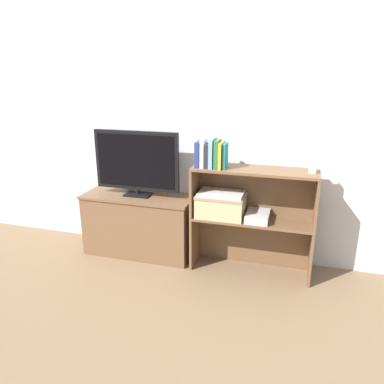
{
  "coord_description": "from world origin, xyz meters",
  "views": [
    {
      "loc": [
        0.82,
        -2.6,
        1.55
      ],
      "look_at": [
        0.0,
        0.14,
        0.62
      ],
      "focal_mm": 35.0,
      "sensor_mm": 36.0,
      "label": 1
    }
  ],
  "objects_px": {
    "book_ivory": "(204,153)",
    "book_charcoal": "(208,155)",
    "book_teal": "(225,156)",
    "laptop": "(221,193)",
    "tv": "(136,162)",
    "book_forest": "(217,154)",
    "tv_stand": "(139,224)",
    "book_mustard": "(222,155)",
    "storage_basket_left": "(221,204)",
    "book_navy": "(199,154)",
    "baby_monitor": "(313,165)",
    "magazine_stack": "(258,216)",
    "book_skyblue": "(212,153)"
  },
  "relations": [
    {
      "from": "book_mustard",
      "to": "laptop",
      "type": "bearing_deg",
      "value": 92.78
    },
    {
      "from": "tv_stand",
      "to": "book_forest",
      "type": "height_order",
      "value": "book_forest"
    },
    {
      "from": "book_navy",
      "to": "book_mustard",
      "type": "distance_m",
      "value": 0.18
    },
    {
      "from": "book_charcoal",
      "to": "book_teal",
      "type": "bearing_deg",
      "value": 0.0
    },
    {
      "from": "book_ivory",
      "to": "book_charcoal",
      "type": "distance_m",
      "value": 0.04
    },
    {
      "from": "book_ivory",
      "to": "book_charcoal",
      "type": "xyz_separation_m",
      "value": [
        0.04,
        0.0,
        -0.02
      ]
    },
    {
      "from": "book_ivory",
      "to": "book_skyblue",
      "type": "xyz_separation_m",
      "value": [
        0.07,
        0.0,
        0.0
      ]
    },
    {
      "from": "book_ivory",
      "to": "laptop",
      "type": "xyz_separation_m",
      "value": [
        0.14,
        0.02,
        -0.32
      ]
    },
    {
      "from": "tv",
      "to": "book_skyblue",
      "type": "distance_m",
      "value": 0.68
    },
    {
      "from": "tv",
      "to": "baby_monitor",
      "type": "distance_m",
      "value": 1.4
    },
    {
      "from": "book_charcoal",
      "to": "laptop",
      "type": "height_order",
      "value": "book_charcoal"
    },
    {
      "from": "book_forest",
      "to": "tv",
      "type": "bearing_deg",
      "value": 173.82
    },
    {
      "from": "storage_basket_left",
      "to": "tv",
      "type": "bearing_deg",
      "value": 175.93
    },
    {
      "from": "tv",
      "to": "book_mustard",
      "type": "distance_m",
      "value": 0.75
    },
    {
      "from": "tv_stand",
      "to": "baby_monitor",
      "type": "xyz_separation_m",
      "value": [
        1.4,
        -0.04,
        0.64
      ]
    },
    {
      "from": "baby_monitor",
      "to": "magazine_stack",
      "type": "distance_m",
      "value": 0.57
    },
    {
      "from": "tv",
      "to": "book_forest",
      "type": "height_order",
      "value": "tv"
    },
    {
      "from": "book_teal",
      "to": "storage_basket_left",
      "type": "relative_size",
      "value": 0.5
    },
    {
      "from": "tv",
      "to": "storage_basket_left",
      "type": "distance_m",
      "value": 0.79
    },
    {
      "from": "book_forest",
      "to": "laptop",
      "type": "relative_size",
      "value": 0.61
    },
    {
      "from": "book_charcoal",
      "to": "tv",
      "type": "bearing_deg",
      "value": 173.14
    },
    {
      "from": "book_forest",
      "to": "book_navy",
      "type": "bearing_deg",
      "value": 180.0
    },
    {
      "from": "book_forest",
      "to": "baby_monitor",
      "type": "relative_size",
      "value": 1.48
    },
    {
      "from": "tv_stand",
      "to": "book_navy",
      "type": "xyz_separation_m",
      "value": [
        0.56,
        -0.08,
        0.68
      ]
    },
    {
      "from": "book_navy",
      "to": "baby_monitor",
      "type": "bearing_deg",
      "value": 2.66
    },
    {
      "from": "laptop",
      "to": "book_teal",
      "type": "bearing_deg",
      "value": -39.94
    },
    {
      "from": "book_teal",
      "to": "tv",
      "type": "bearing_deg",
      "value": 174.3
    },
    {
      "from": "tv_stand",
      "to": "book_teal",
      "type": "height_order",
      "value": "book_teal"
    },
    {
      "from": "book_ivory",
      "to": "book_mustard",
      "type": "distance_m",
      "value": 0.14
    },
    {
      "from": "book_navy",
      "to": "book_teal",
      "type": "xyz_separation_m",
      "value": [
        0.21,
        0.0,
        -0.0
      ]
    },
    {
      "from": "tv",
      "to": "magazine_stack",
      "type": "height_order",
      "value": "tv"
    },
    {
      "from": "laptop",
      "to": "book_ivory",
      "type": "bearing_deg",
      "value": -170.23
    },
    {
      "from": "book_forest",
      "to": "storage_basket_left",
      "type": "bearing_deg",
      "value": 37.73
    },
    {
      "from": "book_teal",
      "to": "magazine_stack",
      "type": "distance_m",
      "value": 0.54
    },
    {
      "from": "book_charcoal",
      "to": "baby_monitor",
      "type": "height_order",
      "value": "book_charcoal"
    },
    {
      "from": "book_forest",
      "to": "storage_basket_left",
      "type": "xyz_separation_m",
      "value": [
        0.03,
        0.02,
        -0.41
      ]
    },
    {
      "from": "tv_stand",
      "to": "book_charcoal",
      "type": "distance_m",
      "value": 0.93
    },
    {
      "from": "book_charcoal",
      "to": "storage_basket_left",
      "type": "distance_m",
      "value": 0.41
    },
    {
      "from": "book_navy",
      "to": "baby_monitor",
      "type": "xyz_separation_m",
      "value": [
        0.84,
        0.04,
        -0.04
      ]
    },
    {
      "from": "book_ivory",
      "to": "storage_basket_left",
      "type": "relative_size",
      "value": 0.57
    },
    {
      "from": "book_ivory",
      "to": "book_teal",
      "type": "xyz_separation_m",
      "value": [
        0.17,
        0.0,
        -0.01
      ]
    },
    {
      "from": "tv",
      "to": "book_forest",
      "type": "distance_m",
      "value": 0.72
    },
    {
      "from": "tv",
      "to": "book_navy",
      "type": "relative_size",
      "value": 3.81
    },
    {
      "from": "baby_monitor",
      "to": "tv_stand",
      "type": "bearing_deg",
      "value": 178.4
    },
    {
      "from": "tv",
      "to": "book_ivory",
      "type": "xyz_separation_m",
      "value": [
        0.6,
        -0.08,
        0.13
      ]
    },
    {
      "from": "laptop",
      "to": "baby_monitor",
      "type": "bearing_deg",
      "value": 1.3
    },
    {
      "from": "tv_stand",
      "to": "book_mustard",
      "type": "distance_m",
      "value": 1.01
    },
    {
      "from": "book_navy",
      "to": "book_charcoal",
      "type": "bearing_deg",
      "value": 0.0
    },
    {
      "from": "magazine_stack",
      "to": "book_navy",
      "type": "bearing_deg",
      "value": -176.46
    },
    {
      "from": "book_mustard",
      "to": "magazine_stack",
      "type": "relative_size",
      "value": 0.81
    }
  ]
}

